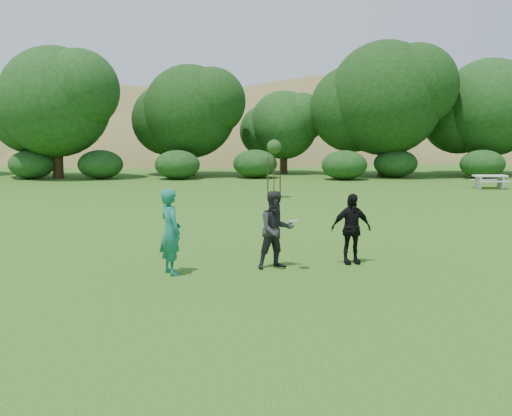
{
  "coord_description": "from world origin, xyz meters",
  "views": [
    {
      "loc": [
        -0.5,
        -12.93,
        3.26
      ],
      "look_at": [
        0.0,
        3.0,
        1.1
      ],
      "focal_mm": 40.0,
      "sensor_mm": 36.0,
      "label": 1
    }
  ],
  "objects_px": {
    "sapling": "(274,149)",
    "picnic_table": "(490,179)",
    "player_teal": "(170,232)",
    "player_grey": "(276,230)",
    "player_black": "(351,229)"
  },
  "relations": [
    {
      "from": "sapling",
      "to": "picnic_table",
      "type": "height_order",
      "value": "sapling"
    },
    {
      "from": "player_teal",
      "to": "player_grey",
      "type": "xyz_separation_m",
      "value": [
        2.44,
        0.5,
        -0.06
      ]
    },
    {
      "from": "player_teal",
      "to": "player_grey",
      "type": "bearing_deg",
      "value": -108.37
    },
    {
      "from": "player_grey",
      "to": "player_black",
      "type": "xyz_separation_m",
      "value": [
        1.88,
        0.42,
        -0.05
      ]
    },
    {
      "from": "player_black",
      "to": "player_grey",
      "type": "bearing_deg",
      "value": -177.58
    },
    {
      "from": "player_grey",
      "to": "player_black",
      "type": "height_order",
      "value": "player_grey"
    },
    {
      "from": "player_teal",
      "to": "player_black",
      "type": "distance_m",
      "value": 4.42
    },
    {
      "from": "player_teal",
      "to": "picnic_table",
      "type": "xyz_separation_m",
      "value": [
        15.92,
        19.19,
        -0.47
      ]
    },
    {
      "from": "player_teal",
      "to": "sapling",
      "type": "xyz_separation_m",
      "value": [
        3.29,
        14.78,
        1.43
      ]
    },
    {
      "from": "player_grey",
      "to": "picnic_table",
      "type": "bearing_deg",
      "value": 35.39
    },
    {
      "from": "player_teal",
      "to": "player_grey",
      "type": "distance_m",
      "value": 2.49
    },
    {
      "from": "player_grey",
      "to": "picnic_table",
      "type": "distance_m",
      "value": 23.05
    },
    {
      "from": "player_black",
      "to": "sapling",
      "type": "relative_size",
      "value": 0.61
    },
    {
      "from": "player_teal",
      "to": "player_black",
      "type": "relative_size",
      "value": 1.13
    },
    {
      "from": "player_grey",
      "to": "picnic_table",
      "type": "height_order",
      "value": "player_grey"
    }
  ]
}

